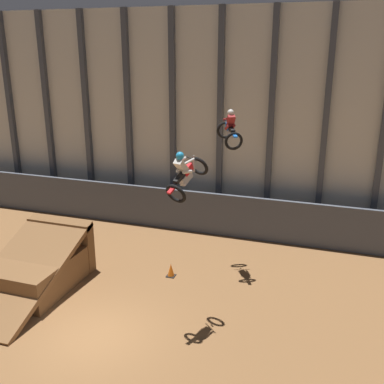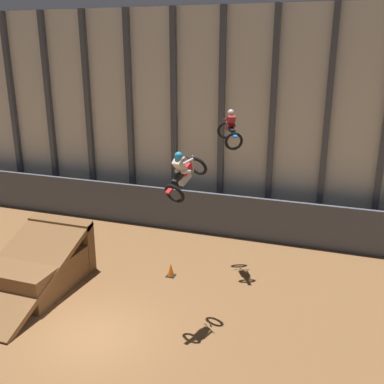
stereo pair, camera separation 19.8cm
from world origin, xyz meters
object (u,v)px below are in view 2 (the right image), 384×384
at_px(rider_bike_left_air, 184,174).
at_px(rider_bike_right_air, 230,130).
at_px(dirt_ramp, 40,266).
at_px(traffic_cone_near_ramp, 171,270).

bearing_deg(rider_bike_left_air, rider_bike_right_air, 102.19).
distance_m(dirt_ramp, traffic_cone_near_ramp, 5.28).
xyz_separation_m(dirt_ramp, rider_bike_right_air, (6.68, 4.04, 5.18)).
xyz_separation_m(rider_bike_right_air, traffic_cone_near_ramp, (-1.93, -1.78, -5.68)).
bearing_deg(rider_bike_left_air, dirt_ramp, -167.87).
relative_size(dirt_ramp, rider_bike_left_air, 2.96).
bearing_deg(traffic_cone_near_ramp, rider_bike_left_air, -59.30).
relative_size(rider_bike_left_air, rider_bike_right_air, 1.05).
height_order(dirt_ramp, traffic_cone_near_ramp, dirt_ramp).
xyz_separation_m(rider_bike_left_air, traffic_cone_near_ramp, (-1.61, 2.71, -5.01)).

